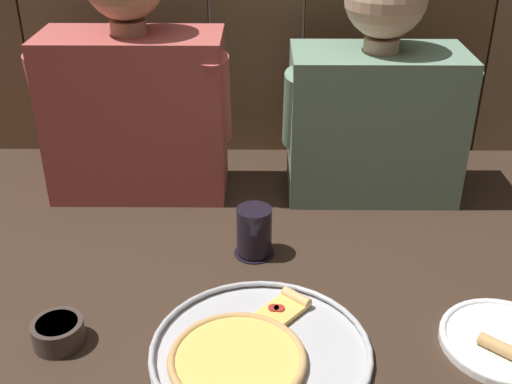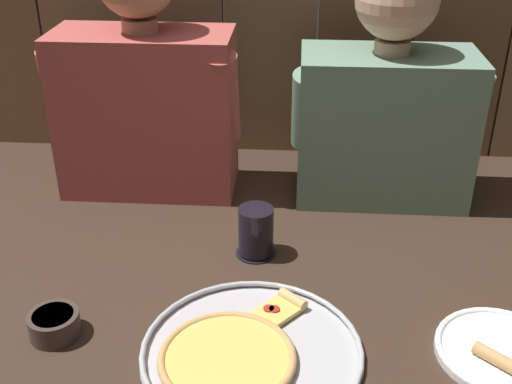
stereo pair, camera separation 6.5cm
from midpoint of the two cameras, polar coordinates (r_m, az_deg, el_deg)
ground_plane at (r=1.22m, az=1.01°, el=-9.76°), size 3.20×3.20×0.00m
pizza_tray at (r=1.10m, az=0.69°, el=-14.21°), size 0.38×0.38×0.03m
dinner_plate at (r=1.18m, az=22.73°, el=-13.13°), size 0.22×0.22×0.03m
drinking_glass at (r=1.32m, az=1.24°, el=-3.63°), size 0.08×0.08×0.11m
dipping_bowl at (r=1.17m, az=-16.15°, el=-11.31°), size 0.09×0.09×0.04m
diner_left at (r=1.52m, az=-8.78°, el=9.76°), size 0.45×0.20×0.61m
diner_right at (r=1.51m, az=12.96°, el=8.50°), size 0.44×0.21×0.57m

